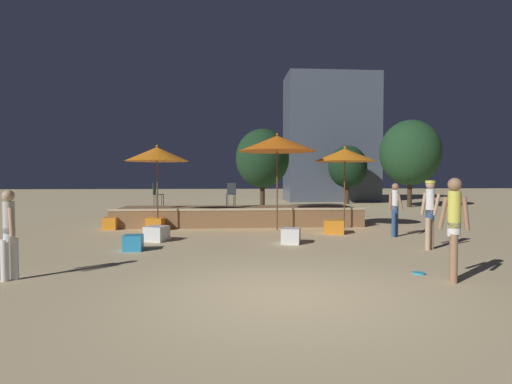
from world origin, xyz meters
TOP-DOWN VIEW (x-y plane):
  - ground_plane at (0.00, 0.00)m, footprint 120.00×120.00m
  - wooden_deck at (-0.42, 9.70)m, footprint 9.32×2.82m
  - patio_umbrella_0 at (-3.25, 7.77)m, footprint 2.17×2.17m
  - patio_umbrella_1 at (0.88, 7.74)m, footprint 2.72×2.72m
  - patio_umbrella_2 at (3.37, 7.99)m, footprint 2.24×2.24m
  - cube_seat_0 at (0.91, 4.85)m, footprint 0.62×0.62m
  - cube_seat_1 at (-3.23, 4.08)m, footprint 0.47×0.47m
  - cube_seat_2 at (-4.98, 8.33)m, footprint 0.50×0.50m
  - cube_seat_3 at (2.64, 6.77)m, footprint 0.75×0.75m
  - cube_seat_4 at (-2.91, 5.58)m, footprint 0.74×0.74m
  - cube_seat_5 at (-3.37, 8.01)m, footprint 0.60×0.60m
  - person_0 at (3.10, 0.59)m, footprint 0.49×0.31m
  - person_1 at (-4.75, 1.27)m, footprint 0.35×0.39m
  - person_2 at (4.29, 3.68)m, footprint 0.36×0.47m
  - person_3 at (4.34, 5.89)m, footprint 0.37×0.41m
  - bistro_chair_0 at (-3.63, 9.76)m, footprint 0.40×0.40m
  - bistro_chair_1 at (-0.69, 9.95)m, footprint 0.41×0.42m
  - frisbee_disc at (2.77, 1.18)m, footprint 0.23×0.23m
  - background_tree_0 at (7.61, 21.38)m, footprint 2.69×2.69m
  - background_tree_1 at (10.53, 18.00)m, footprint 3.69×3.69m
  - background_tree_2 at (1.19, 16.79)m, footprint 3.06×3.06m
  - distant_building at (7.34, 25.02)m, footprint 7.06×3.69m

SIDE VIEW (x-z plane):
  - ground_plane at x=0.00m, z-range 0.00..0.00m
  - frisbee_disc at x=2.77m, z-range 0.00..0.03m
  - cube_seat_1 at x=-3.23m, z-range 0.00..0.39m
  - cube_seat_2 at x=-4.98m, z-range 0.00..0.43m
  - cube_seat_0 at x=0.91m, z-range 0.00..0.43m
  - cube_seat_4 at x=-2.91m, z-range 0.00..0.43m
  - cube_seat_5 at x=-3.37m, z-range 0.00..0.44m
  - cube_seat_3 at x=2.64m, z-range 0.00..0.45m
  - wooden_deck at x=-0.42m, z-range -0.04..0.69m
  - person_1 at x=-4.75m, z-range 0.05..1.67m
  - person_3 at x=4.34m, z-range 0.06..1.73m
  - person_2 at x=4.29m, z-range 0.12..1.90m
  - person_0 at x=3.10m, z-range 0.10..1.94m
  - bistro_chair_0 at x=-3.63m, z-range 0.82..1.72m
  - bistro_chair_1 at x=-0.69m, z-range 0.82..1.72m
  - background_tree_0 at x=7.61m, z-range 0.56..4.64m
  - patio_umbrella_0 at x=-3.25m, z-range 1.16..4.12m
  - patio_umbrella_2 at x=3.37m, z-range 1.17..4.13m
  - background_tree_2 at x=1.19m, z-range 0.63..5.27m
  - patio_umbrella_1 at x=0.88m, z-range 1.33..4.72m
  - background_tree_1 at x=10.53m, z-range 0.68..6.11m
  - distant_building at x=7.34m, z-range 0.00..9.87m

